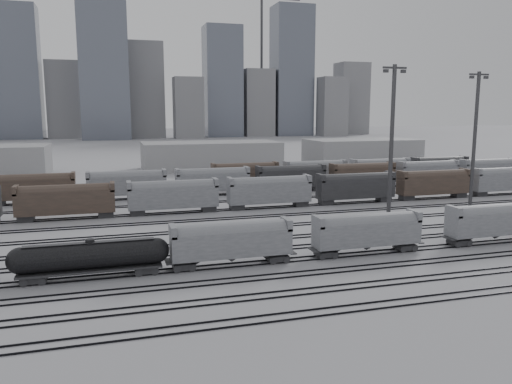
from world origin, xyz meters
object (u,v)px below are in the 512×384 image
object	(u,v)px
hopper_car_b	(367,230)
hopper_car_c	(496,219)
light_mast_c	(392,142)
hopper_car_a	(232,240)
tank_car_b	(91,257)

from	to	relation	value
hopper_car_b	hopper_car_c	bearing A→B (deg)	0.00
hopper_car_c	light_mast_c	xyz separation A→B (m)	(-8.35, 12.47, 9.48)
hopper_car_a	light_mast_c	distance (m)	31.45
light_mast_c	hopper_car_a	bearing A→B (deg)	-155.41
hopper_car_b	light_mast_c	distance (m)	18.89
tank_car_b	hopper_car_b	bearing A→B (deg)	0.00
tank_car_b	hopper_car_a	size ratio (longest dim) A/B	1.18
tank_car_b	hopper_car_b	size ratio (longest dim) A/B	1.19
hopper_car_c	light_mast_c	size ratio (longest dim) A/B	0.59
hopper_car_b	light_mast_c	bearing A→B (deg)	49.99
hopper_car_b	light_mast_c	world-z (taller)	light_mast_c
hopper_car_a	hopper_car_c	distance (m)	35.59
tank_car_b	light_mast_c	world-z (taller)	light_mast_c
hopper_car_a	hopper_car_b	size ratio (longest dim) A/B	1.01
hopper_car_a	hopper_car_b	xyz separation A→B (m)	(16.77, 0.00, -0.02)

